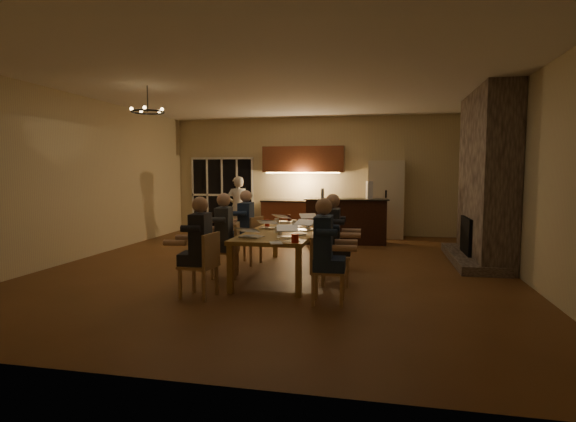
# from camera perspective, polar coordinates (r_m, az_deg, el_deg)

# --- Properties ---
(floor) EXTENTS (9.00, 9.00, 0.00)m
(floor) POSITION_cam_1_polar(r_m,az_deg,el_deg) (8.16, -1.14, -7.13)
(floor) COLOR brown
(floor) RESTS_ON ground
(back_wall) EXTENTS (8.00, 0.04, 3.20)m
(back_wall) POSITION_cam_1_polar(r_m,az_deg,el_deg) (12.43, 3.52, 4.46)
(back_wall) COLOR tan
(back_wall) RESTS_ON ground
(left_wall) EXTENTS (0.04, 9.00, 3.20)m
(left_wall) POSITION_cam_1_polar(r_m,az_deg,el_deg) (9.71, -25.02, 3.85)
(left_wall) COLOR tan
(left_wall) RESTS_ON ground
(right_wall) EXTENTS (0.04, 9.00, 3.20)m
(right_wall) POSITION_cam_1_polar(r_m,az_deg,el_deg) (8.10, 27.85, 3.61)
(right_wall) COLOR tan
(right_wall) RESTS_ON ground
(ceiling) EXTENTS (8.00, 9.00, 0.04)m
(ceiling) POSITION_cam_1_polar(r_m,az_deg,el_deg) (8.12, -1.18, 15.68)
(ceiling) COLOR white
(ceiling) RESTS_ON back_wall
(french_doors) EXTENTS (1.86, 0.08, 2.10)m
(french_doors) POSITION_cam_1_polar(r_m,az_deg,el_deg) (13.06, -8.33, 2.03)
(french_doors) COLOR black
(french_doors) RESTS_ON ground
(fireplace) EXTENTS (0.58, 2.50, 3.20)m
(fireplace) POSITION_cam_1_polar(r_m,az_deg,el_deg) (9.18, 23.86, 3.86)
(fireplace) COLOR #77685E
(fireplace) RESTS_ON ground
(kitchenette) EXTENTS (2.24, 0.68, 2.40)m
(kitchenette) POSITION_cam_1_polar(r_m,az_deg,el_deg) (12.17, 1.90, 2.57)
(kitchenette) COLOR brown
(kitchenette) RESTS_ON ground
(refrigerator) EXTENTS (0.90, 0.68, 2.00)m
(refrigerator) POSITION_cam_1_polar(r_m,az_deg,el_deg) (11.95, 12.30, 1.46)
(refrigerator) COLOR beige
(refrigerator) RESTS_ON ground
(dining_table) EXTENTS (1.10, 2.87, 0.75)m
(dining_table) POSITION_cam_1_polar(r_m,az_deg,el_deg) (7.59, -0.42, -5.17)
(dining_table) COLOR tan
(dining_table) RESTS_ON ground
(bar_island) EXTENTS (2.02, 0.86, 1.08)m
(bar_island) POSITION_cam_1_polar(r_m,az_deg,el_deg) (10.82, 7.34, -1.28)
(bar_island) COLOR black
(bar_island) RESTS_ON ground
(chair_left_near) EXTENTS (0.49, 0.49, 0.89)m
(chair_left_near) POSITION_cam_1_polar(r_m,az_deg,el_deg) (6.29, -11.31, -6.74)
(chair_left_near) COLOR tan
(chair_left_near) RESTS_ON ground
(chair_left_mid) EXTENTS (0.52, 0.52, 0.89)m
(chair_left_mid) POSITION_cam_1_polar(r_m,az_deg,el_deg) (7.39, -8.01, -4.95)
(chair_left_mid) COLOR tan
(chair_left_mid) RESTS_ON ground
(chair_left_far) EXTENTS (0.54, 0.54, 0.89)m
(chair_left_far) POSITION_cam_1_polar(r_m,az_deg,el_deg) (8.41, -5.17, -3.71)
(chair_left_far) COLOR tan
(chair_left_far) RESTS_ON ground
(chair_right_near) EXTENTS (0.45, 0.45, 0.89)m
(chair_right_near) POSITION_cam_1_polar(r_m,az_deg,el_deg) (5.92, 5.18, -7.41)
(chair_right_near) COLOR tan
(chair_right_near) RESTS_ON ground
(chair_right_mid) EXTENTS (0.47, 0.47, 0.89)m
(chair_right_mid) POSITION_cam_1_polar(r_m,az_deg,el_deg) (6.90, 6.04, -5.63)
(chair_right_mid) COLOR tan
(chair_right_mid) RESTS_ON ground
(chair_right_far) EXTENTS (0.45, 0.45, 0.89)m
(chair_right_far) POSITION_cam_1_polar(r_m,az_deg,el_deg) (8.00, 6.29, -4.16)
(chair_right_far) COLOR tan
(chair_right_far) RESTS_ON ground
(person_left_near) EXTENTS (0.66, 0.66, 1.38)m
(person_left_near) POSITION_cam_1_polar(r_m,az_deg,el_deg) (6.27, -11.02, -4.50)
(person_left_near) COLOR #262831
(person_left_near) RESTS_ON ground
(person_right_near) EXTENTS (0.62, 0.62, 1.38)m
(person_right_near) POSITION_cam_1_polar(r_m,az_deg,el_deg) (5.82, 4.53, -5.15)
(person_right_near) COLOR navy
(person_right_near) RESTS_ON ground
(person_left_mid) EXTENTS (0.68, 0.68, 1.38)m
(person_left_mid) POSITION_cam_1_polar(r_m,az_deg,el_deg) (7.27, -8.12, -3.15)
(person_left_mid) COLOR #3D4348
(person_left_mid) RESTS_ON ground
(person_right_mid) EXTENTS (0.63, 0.63, 1.38)m
(person_right_mid) POSITION_cam_1_polar(r_m,az_deg,el_deg) (6.96, 5.67, -3.49)
(person_right_mid) COLOR #262831
(person_right_mid) RESTS_ON ground
(person_left_far) EXTENTS (0.64, 0.64, 1.38)m
(person_left_far) POSITION_cam_1_polar(r_m,az_deg,el_deg) (8.30, -5.34, -2.11)
(person_left_far) COLOR navy
(person_left_far) RESTS_ON ground
(standing_person) EXTENTS (0.69, 0.59, 1.60)m
(standing_person) POSITION_cam_1_polar(r_m,az_deg,el_deg) (11.84, -6.39, 0.54)
(standing_person) COLOR silver
(standing_person) RESTS_ON ground
(chandelier) EXTENTS (0.57, 0.57, 0.03)m
(chandelier) POSITION_cam_1_polar(r_m,az_deg,el_deg) (8.34, -17.37, 11.91)
(chandelier) COLOR black
(chandelier) RESTS_ON ceiling
(laptop_a) EXTENTS (0.38, 0.35, 0.23)m
(laptop_a) POSITION_cam_1_polar(r_m,az_deg,el_deg) (6.65, -4.69, -2.38)
(laptop_a) COLOR silver
(laptop_a) RESTS_ON dining_table
(laptop_b) EXTENTS (0.38, 0.35, 0.23)m
(laptop_b) POSITION_cam_1_polar(r_m,az_deg,el_deg) (6.63, -0.05, -2.38)
(laptop_b) COLOR silver
(laptop_b) RESTS_ON dining_table
(laptop_c) EXTENTS (0.34, 0.30, 0.23)m
(laptop_c) POSITION_cam_1_polar(r_m,az_deg,el_deg) (7.69, -2.37, -1.37)
(laptop_c) COLOR silver
(laptop_c) RESTS_ON dining_table
(laptop_d) EXTENTS (0.39, 0.36, 0.23)m
(laptop_d) POSITION_cam_1_polar(r_m,az_deg,el_deg) (7.42, 1.80, -1.60)
(laptop_d) COLOR silver
(laptop_d) RESTS_ON dining_table
(laptop_e) EXTENTS (0.41, 0.39, 0.23)m
(laptop_e) POSITION_cam_1_polar(r_m,az_deg,el_deg) (8.59, -0.38, -0.69)
(laptop_e) COLOR silver
(laptop_e) RESTS_ON dining_table
(laptop_f) EXTENTS (0.40, 0.38, 0.23)m
(laptop_f) POSITION_cam_1_polar(r_m,az_deg,el_deg) (8.49, 2.76, -0.76)
(laptop_f) COLOR silver
(laptop_f) RESTS_ON dining_table
(mug_front) EXTENTS (0.08, 0.08, 0.10)m
(mug_front) POSITION_cam_1_polar(r_m,az_deg,el_deg) (7.12, -1.36, -2.38)
(mug_front) COLOR silver
(mug_front) RESTS_ON dining_table
(mug_mid) EXTENTS (0.09, 0.09, 0.10)m
(mug_mid) POSITION_cam_1_polar(r_m,az_deg,el_deg) (8.09, 0.80, -1.49)
(mug_mid) COLOR silver
(mug_mid) RESTS_ON dining_table
(mug_back) EXTENTS (0.09, 0.09, 0.10)m
(mug_back) POSITION_cam_1_polar(r_m,az_deg,el_deg) (8.39, -1.44, -1.26)
(mug_back) COLOR silver
(mug_back) RESTS_ON dining_table
(redcup_near) EXTENTS (0.10, 0.10, 0.12)m
(redcup_near) POSITION_cam_1_polar(r_m,az_deg,el_deg) (6.13, 0.90, -3.49)
(redcup_near) COLOR #B01D0B
(redcup_near) RESTS_ON dining_table
(redcup_mid) EXTENTS (0.08, 0.08, 0.12)m
(redcup_mid) POSITION_cam_1_polar(r_m,az_deg,el_deg) (7.97, -2.66, -1.53)
(redcup_mid) COLOR #B01D0B
(redcup_mid) RESTS_ON dining_table
(redcup_far) EXTENTS (0.09, 0.09, 0.12)m
(redcup_far) POSITION_cam_1_polar(r_m,az_deg,el_deg) (8.81, 2.72, -0.90)
(redcup_far) COLOR #B01D0B
(redcup_far) RESTS_ON dining_table
(can_silver) EXTENTS (0.07, 0.07, 0.12)m
(can_silver) POSITION_cam_1_polar(r_m,az_deg,el_deg) (6.89, -1.02, -2.55)
(can_silver) COLOR #B2B2B7
(can_silver) RESTS_ON dining_table
(can_cola) EXTENTS (0.07, 0.07, 0.12)m
(can_cola) POSITION_cam_1_polar(r_m,az_deg,el_deg) (8.87, 0.16, -0.85)
(can_cola) COLOR #3F0F0C
(can_cola) RESTS_ON dining_table
(can_right) EXTENTS (0.07, 0.07, 0.12)m
(can_right) POSITION_cam_1_polar(r_m,az_deg,el_deg) (7.75, 2.55, -1.71)
(can_right) COLOR #B2B2B7
(can_right) RESTS_ON dining_table
(plate_near) EXTENTS (0.24, 0.24, 0.02)m
(plate_near) POSITION_cam_1_polar(r_m,az_deg,el_deg) (6.91, 1.37, -2.95)
(plate_near) COLOR silver
(plate_near) RESTS_ON dining_table
(plate_left) EXTENTS (0.28, 0.28, 0.02)m
(plate_left) POSITION_cam_1_polar(r_m,az_deg,el_deg) (6.68, -4.61, -3.25)
(plate_left) COLOR silver
(plate_left) RESTS_ON dining_table
(plate_far) EXTENTS (0.27, 0.27, 0.02)m
(plate_far) POSITION_cam_1_polar(r_m,az_deg,el_deg) (8.22, 3.35, -1.69)
(plate_far) COLOR silver
(plate_far) RESTS_ON dining_table
(notepad) EXTENTS (0.23, 0.27, 0.01)m
(notepad) POSITION_cam_1_polar(r_m,az_deg,el_deg) (6.07, -1.53, -4.09)
(notepad) COLOR white
(notepad) RESTS_ON dining_table
(bar_bottle) EXTENTS (0.08, 0.08, 0.24)m
(bar_bottle) POSITION_cam_1_polar(r_m,az_deg,el_deg) (10.75, 4.40, 2.24)
(bar_bottle) COLOR #99999E
(bar_bottle) RESTS_ON bar_island
(bar_blender) EXTENTS (0.17, 0.17, 0.41)m
(bar_blender) POSITION_cam_1_polar(r_m,az_deg,el_deg) (10.84, 10.29, 2.65)
(bar_blender) COLOR silver
(bar_blender) RESTS_ON bar_island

